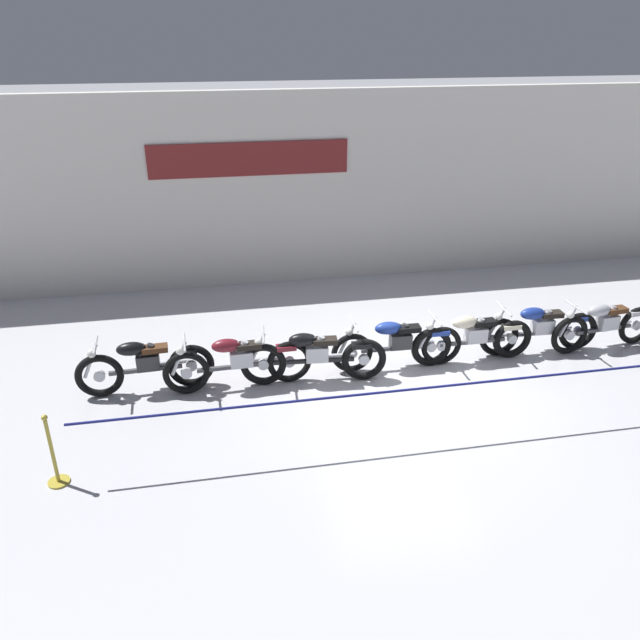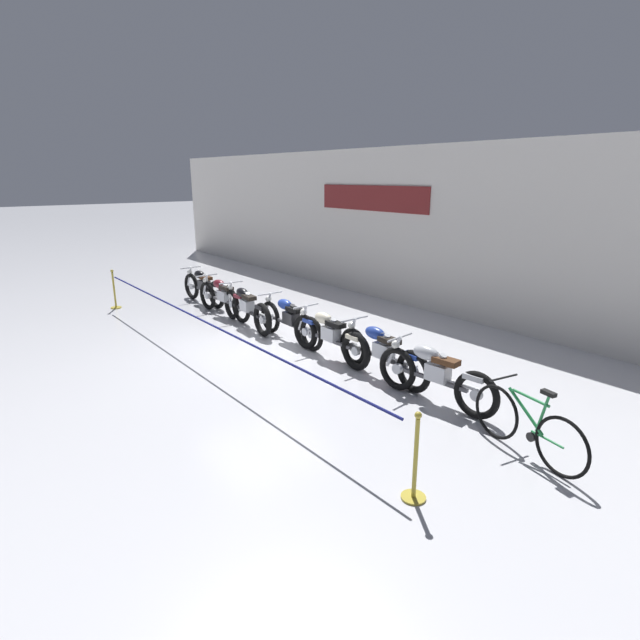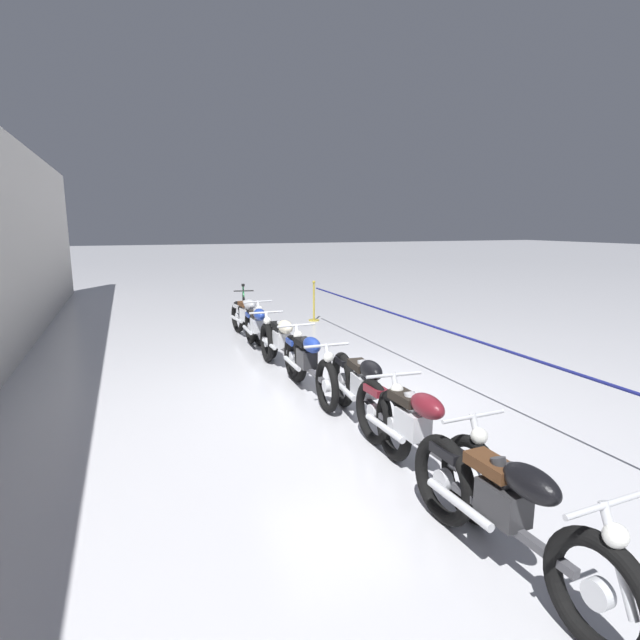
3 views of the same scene
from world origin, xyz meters
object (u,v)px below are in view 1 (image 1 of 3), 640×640
Objects in this scene: motorcycle_maroon_1 at (238,362)px; motorcycle_black_2 at (313,357)px; motorcycle_silver_6 at (604,325)px; motorcycle_blue_5 at (539,329)px; stanchion_far_left at (348,405)px; motorcycle_black_0 at (145,365)px; motorcycle_cream_4 at (472,338)px; motorcycle_blue_3 at (397,343)px.

motorcycle_black_2 is (1.23, -0.05, -0.01)m from motorcycle_maroon_1.
motorcycle_maroon_1 is 1.00× the size of motorcycle_black_2.
motorcycle_silver_6 is (5.40, 0.21, 0.00)m from motorcycle_black_2.
stanchion_far_left reaches higher than motorcycle_blue_5.
motorcycle_cream_4 is at bearing -0.33° from motorcycle_black_0.
motorcycle_black_0 is 0.95× the size of motorcycle_blue_3.
motorcycle_blue_3 is 1.03× the size of motorcycle_blue_5.
motorcycle_black_2 is 5.40m from motorcycle_silver_6.
motorcycle_black_2 is at bearing -2.49° from motorcycle_maroon_1.
motorcycle_black_0 is 1.01× the size of motorcycle_silver_6.
motorcycle_silver_6 is at bearing 2.20° from motorcycle_black_2.
motorcycle_black_2 is at bearing -177.80° from motorcycle_silver_6.
motorcycle_black_2 is 1.50m from motorcycle_blue_3.
motorcycle_cream_4 is (1.36, -0.02, -0.01)m from motorcycle_blue_3.
motorcycle_blue_5 is at bearing 4.45° from motorcycle_cream_4.
motorcycle_black_2 is at bearing -176.34° from motorcycle_cream_4.
motorcycle_blue_5 is (5.40, 0.23, -0.01)m from motorcycle_maroon_1.
motorcycle_blue_5 reaches higher than motorcycle_cream_4.
motorcycle_silver_6 reaches higher than motorcycle_cream_4.
motorcycle_maroon_1 is 5.40m from motorcycle_blue_5.
stanchion_far_left reaches higher than motorcycle_cream_4.
stanchion_far_left reaches higher than motorcycle_black_2.
motorcycle_maroon_1 is 2.73m from motorcycle_blue_3.
motorcycle_blue_5 is 0.21× the size of stanchion_far_left.
motorcycle_silver_6 is at bearing 0.08° from motorcycle_blue_3.
motorcycle_blue_5 is at bearing 28.35° from stanchion_far_left.
motorcycle_black_0 is 1.48m from motorcycle_maroon_1.
stanchion_far_left is (0.14, -1.89, 0.27)m from motorcycle_black_2.
motorcycle_silver_6 is (1.23, -0.08, 0.01)m from motorcycle_blue_5.
motorcycle_black_0 reaches higher than motorcycle_blue_5.
motorcycle_maroon_1 is at bearing 177.51° from motorcycle_black_2.
motorcycle_black_2 is (2.71, -0.21, -0.00)m from motorcycle_black_0.
motorcycle_silver_6 is at bearing 0.57° from motorcycle_cream_4.
motorcycle_cream_4 is 1.32m from motorcycle_blue_5.
motorcycle_blue_3 is (1.49, 0.20, 0.00)m from motorcycle_black_2.
motorcycle_maroon_1 is (1.47, -0.16, 0.00)m from motorcycle_black_0.
motorcycle_black_2 is 0.23× the size of stanchion_far_left.
motorcycle_cream_4 reaches higher than motorcycle_blue_3.
motorcycle_blue_3 is 0.22× the size of stanchion_far_left.
motorcycle_black_0 is 0.90× the size of motorcycle_maroon_1.
motorcycle_blue_3 is 2.50m from stanchion_far_left.
motorcycle_blue_3 is 2.68m from motorcycle_blue_5.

